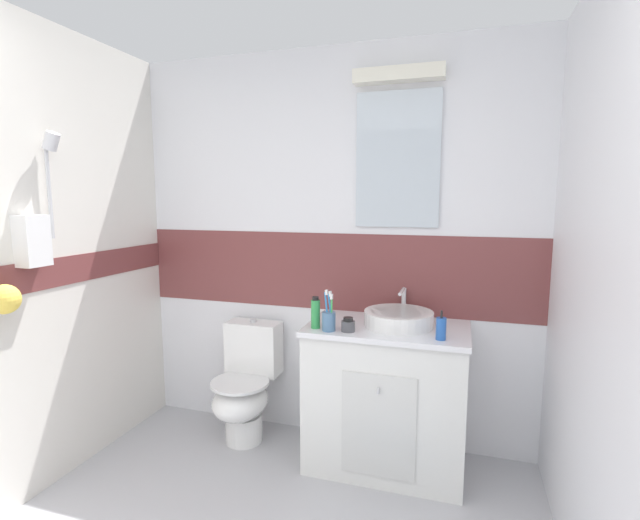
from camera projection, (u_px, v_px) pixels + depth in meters
name	position (u px, v px, depth m)	size (l,w,h in m)	color
wall_back_tiled	(332.00, 246.00, 2.97)	(3.20, 0.20, 2.50)	white
vanity_cabinet	(386.00, 396.00, 2.67)	(0.91, 0.55, 0.85)	silver
sink_basin	(399.00, 318.00, 2.60)	(0.39, 0.44, 0.19)	white
toilet	(246.00, 386.00, 2.97)	(0.37, 0.50, 0.77)	white
toothbrush_cup	(329.00, 320.00, 2.50)	(0.07, 0.07, 0.23)	#4C7299
soap_dispenser	(441.00, 328.00, 2.34)	(0.05, 0.05, 0.16)	#2659B2
hair_gel_jar	(348.00, 325.00, 2.49)	(0.07, 0.07, 0.08)	#4C4C51
deodorant_spray_can	(316.00, 313.00, 2.55)	(0.05, 0.05, 0.18)	green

